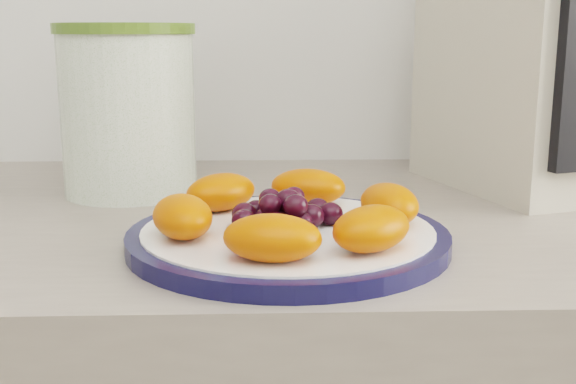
{
  "coord_description": "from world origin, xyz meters",
  "views": [
    {
      "loc": [
        -0.05,
        0.44,
        1.09
      ],
      "look_at": [
        -0.03,
        1.06,
        0.95
      ],
      "focal_mm": 45.0,
      "sensor_mm": 36.0,
      "label": 1
    }
  ],
  "objects": [
    {
      "name": "plate_rim",
      "position": [
        -0.03,
        1.06,
        0.91
      ],
      "size": [
        0.29,
        0.29,
        0.01
      ],
      "primitive_type": "cylinder",
      "color": "#101136",
      "rests_on": "counter"
    },
    {
      "name": "plate_face",
      "position": [
        -0.03,
        1.06,
        0.91
      ],
      "size": [
        0.26,
        0.26,
        0.02
      ],
      "primitive_type": "cylinder",
      "color": "white",
      "rests_on": "counter"
    },
    {
      "name": "canister",
      "position": [
        -0.21,
        1.28,
        0.99
      ],
      "size": [
        0.2,
        0.2,
        0.18
      ],
      "primitive_type": "cylinder",
      "rotation": [
        0.0,
        0.0,
        0.35
      ],
      "color": "#396616",
      "rests_on": "counter"
    },
    {
      "name": "canister_lid",
      "position": [
        -0.21,
        1.28,
        1.09
      ],
      "size": [
        0.21,
        0.21,
        0.01
      ],
      "primitive_type": "cylinder",
      "rotation": [
        0.0,
        0.0,
        0.35
      ],
      "color": "#4E6C24",
      "rests_on": "canister"
    },
    {
      "name": "appliance_body",
      "position": [
        0.27,
        1.31,
        1.06
      ],
      "size": [
        0.25,
        0.3,
        0.32
      ],
      "primitive_type": "cube",
      "rotation": [
        0.0,
        0.0,
        0.3
      ],
      "color": "beige",
      "rests_on": "counter"
    },
    {
      "name": "fruit_plate",
      "position": [
        -0.03,
        1.05,
        0.93
      ],
      "size": [
        0.25,
        0.25,
        0.04
      ],
      "color": "#CF3C01",
      "rests_on": "plate_face"
    }
  ]
}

